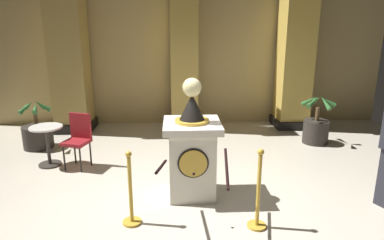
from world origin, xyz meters
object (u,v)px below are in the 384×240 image
(pedestal_clock, at_px, (192,151))
(stanchion_near, at_px, (131,199))
(potted_palm_right, at_px, (316,128))
(cafe_table, at_px, (47,141))
(potted_palm_left, at_px, (38,134))
(cafe_chair_red, at_px, (78,136))
(stanchion_far, at_px, (258,201))

(pedestal_clock, height_order, stanchion_near, pedestal_clock)
(potted_palm_right, bearing_deg, stanchion_near, -140.70)
(cafe_table, bearing_deg, stanchion_near, -49.02)
(potted_palm_left, distance_m, cafe_chair_red, 1.55)
(pedestal_clock, xyz_separation_m, potted_palm_right, (2.77, 2.19, -0.36))
(pedestal_clock, relative_size, stanchion_far, 1.69)
(stanchion_near, xyz_separation_m, potted_palm_right, (3.57, 2.93, -0.01))
(stanchion_far, distance_m, potted_palm_right, 3.68)
(potted_palm_right, bearing_deg, potted_palm_left, 180.00)
(stanchion_far, distance_m, cafe_table, 3.92)
(pedestal_clock, height_order, potted_palm_right, pedestal_clock)
(stanchion_near, bearing_deg, pedestal_clock, 42.36)
(potted_palm_left, bearing_deg, cafe_table, -59.89)
(potted_palm_left, bearing_deg, cafe_chair_red, -42.51)
(potted_palm_left, bearing_deg, potted_palm_right, -0.00)
(pedestal_clock, xyz_separation_m, cafe_chair_red, (-1.94, 1.16, -0.12))
(pedestal_clock, bearing_deg, stanchion_near, -137.64)
(cafe_table, relative_size, cafe_chair_red, 0.76)
(potted_palm_left, height_order, cafe_table, potted_palm_left)
(stanchion_near, height_order, cafe_table, stanchion_near)
(stanchion_near, height_order, cafe_chair_red, stanchion_near)
(stanchion_far, xyz_separation_m, cafe_chair_red, (-2.71, 2.06, 0.21))
(pedestal_clock, height_order, cafe_table, pedestal_clock)
(stanchion_near, distance_m, potted_palm_left, 3.70)
(cafe_table, height_order, cafe_chair_red, cafe_chair_red)
(potted_palm_left, xyz_separation_m, cafe_table, (0.55, -0.96, 0.17))
(stanchion_near, distance_m, potted_palm_right, 4.62)
(potted_palm_left, relative_size, cafe_chair_red, 1.08)
(stanchion_near, height_order, potted_palm_right, potted_palm_right)
(stanchion_far, xyz_separation_m, cafe_table, (-3.28, 2.13, 0.10))
(stanchion_far, height_order, potted_palm_left, stanchion_far)
(cafe_chair_red, bearing_deg, stanchion_far, -37.17)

